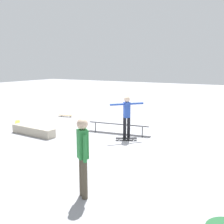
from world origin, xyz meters
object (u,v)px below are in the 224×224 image
object	(u,v)px
skate_ledge	(33,131)
bystander_green_shirt	(83,153)
skater_main	(127,114)
grind_rail	(118,130)
loose_skateboard_yellow	(17,122)
loose_skateboard_natural	(65,115)
skateboard_main	(126,138)

from	to	relation	value
skate_ledge	bystander_green_shirt	distance (m)	5.84
skate_ledge	skater_main	world-z (taller)	skater_main
grind_rail	bystander_green_shirt	world-z (taller)	bystander_green_shirt
skater_main	bystander_green_shirt	bearing A→B (deg)	56.75
skater_main	loose_skateboard_yellow	xyz separation A→B (m)	(5.79, 0.25, -0.89)
skate_ledge	skater_main	bearing A→B (deg)	-159.17
skate_ledge	loose_skateboard_natural	distance (m)	3.86
bystander_green_shirt	skateboard_main	bearing A→B (deg)	-37.46
grind_rail	skater_main	bearing A→B (deg)	134.37
grind_rail	loose_skateboard_yellow	size ratio (longest dim) A/B	3.76
grind_rail	loose_skateboard_natural	bearing A→B (deg)	-31.04
skateboard_main	loose_skateboard_yellow	world-z (taller)	same
grind_rail	loose_skateboard_yellow	bearing A→B (deg)	-0.47
skateboard_main	loose_skateboard_natural	bearing A→B (deg)	-55.14
grind_rail	loose_skateboard_natural	world-z (taller)	grind_rail
skate_ledge	loose_skateboard_yellow	bearing A→B (deg)	-26.38
skate_ledge	skateboard_main	xyz separation A→B (m)	(-3.64, -1.18, -0.10)
grind_rail	loose_skateboard_yellow	xyz separation A→B (m)	(5.15, 0.73, -0.12)
bystander_green_shirt	loose_skateboard_yellow	size ratio (longest dim) A/B	2.40
grind_rail	skate_ledge	xyz separation A→B (m)	(2.92, 1.83, -0.02)
skateboard_main	bystander_green_shirt	distance (m)	4.61
bystander_green_shirt	loose_skateboard_natural	world-z (taller)	bystander_green_shirt
skater_main	grind_rail	bearing A→B (deg)	-86.02
skater_main	loose_skateboard_yellow	distance (m)	5.86
skater_main	skateboard_main	size ratio (longest dim) A/B	2.08
grind_rail	bystander_green_shirt	distance (m)	5.42
skater_main	bystander_green_shirt	xyz separation A→B (m)	(-1.27, 4.54, 0.02)
skate_ledge	loose_skateboard_natural	xyz separation A→B (m)	(1.36, -3.61, -0.10)
skater_main	loose_skateboard_yellow	size ratio (longest dim) A/B	2.29
skateboard_main	loose_skateboard_natural	distance (m)	5.55
skateboard_main	loose_skateboard_yellow	bearing A→B (deg)	-28.47
skater_main	bystander_green_shirt	distance (m)	4.71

